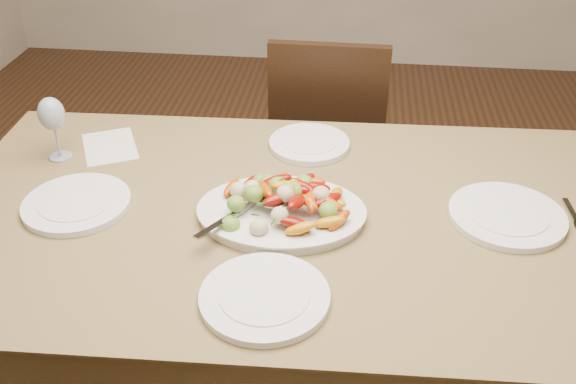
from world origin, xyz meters
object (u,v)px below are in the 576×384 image
Objects in this scene: plate_far at (309,144)px; wine_glass at (54,127)px; serving_platter at (281,214)px; plate_near at (265,297)px; chair_far at (329,141)px; plate_left at (77,204)px; plate_right at (507,216)px; dining_table at (288,318)px.

plate_far is 1.19× the size of wine_glass.
plate_near is (0.00, -0.31, -0.00)m from serving_platter.
chair_far reaches higher than plate_near.
plate_left and plate_near have the same top height.
serving_platter is 1.47× the size of plate_near.
plate_right is at bearing -7.56° from wine_glass.
dining_table is 6.57× the size of plate_left.
wine_glass reaches higher than plate_far.
plate_far is at bearing 84.22° from serving_platter.
dining_table is at bearing -15.99° from wine_glass.
plate_far is at bearing 149.28° from plate_right.
plate_far is at bearing 34.06° from plate_left.
wine_glass is (-0.70, 0.20, 0.48)m from dining_table.
dining_table is 0.39m from serving_platter.
dining_table is 0.68m from plate_right.
plate_left is 0.98× the size of plate_near.
wine_glass is (-0.69, 0.54, 0.09)m from plate_near.
plate_left is 1.14× the size of plate_far.
dining_table is 1.94× the size of chair_far.
plate_right reaches higher than dining_table.
plate_right and plate_far have the same top height.
chair_far is at bearing 85.39° from serving_platter.
wine_glass is at bearing 121.35° from plate_left.
serving_platter is 2.05× the size of wine_glass.
wine_glass is at bearing 164.01° from dining_table.
plate_right is at bearing 32.94° from plate_near.
plate_left and plate_right have the same top height.
chair_far is 4.64× the size of wine_glass.
dining_table is 0.51m from plate_near.
plate_far is (-0.04, -0.56, 0.29)m from chair_far.
serving_platter is 0.73m from wine_glass.
serving_platter is (-0.08, -0.94, 0.30)m from chair_far.
chair_far is 3.23× the size of plate_right.
plate_right is (0.50, -0.87, 0.29)m from chair_far.
plate_left is (-0.54, -0.01, -0.00)m from serving_platter.
wine_glass is at bearing 43.97° from chair_far.
dining_table is at bearing -176.58° from plate_right.
plate_far is (0.58, 0.39, 0.00)m from plate_left.
plate_left is at bearing -58.65° from wine_glass.
plate_far is at bearing 85.94° from dining_table.
serving_platter is at bearing 86.56° from chair_far.
chair_far is 1.05m from plate_right.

